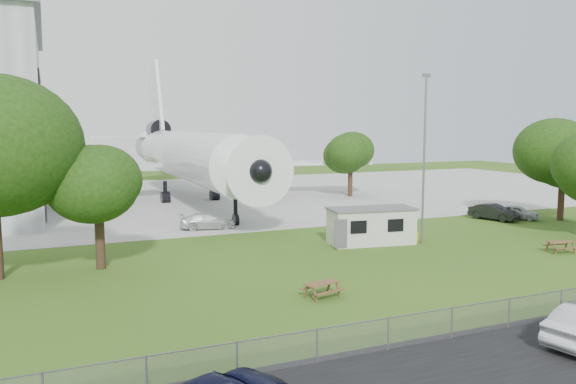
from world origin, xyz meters
name	(u,v)px	position (x,y,z in m)	size (l,w,h in m)	color
ground	(369,276)	(0.00, 0.00, 0.00)	(160.00, 160.00, 0.00)	#476D1E
asphalt_strip	(560,364)	(0.00, -13.00, 0.01)	(120.00, 8.00, 0.02)	black
concrete_apron	(201,197)	(0.00, 38.00, 0.01)	(120.00, 46.00, 0.03)	#B7B7B2
airliner	(188,154)	(-2.00, 35.86, 5.27)	(46.36, 47.73, 17.69)	white
site_cabin	(371,226)	(4.71, 7.49, 1.31)	(6.91, 3.54, 2.62)	beige
picnic_west	(322,297)	(-4.31, -2.57, 0.00)	(1.80, 1.50, 0.76)	brown
picnic_east	(560,252)	(14.90, -0.02, 0.00)	(1.80, 1.50, 0.76)	brown
fence	(490,332)	(0.00, -9.50, 0.00)	(58.00, 0.04, 1.30)	gray
lamp_mast	(424,161)	(8.20, 6.20, 6.00)	(0.16, 0.16, 12.00)	slate
tree_west_small	(98,182)	(-13.93, 7.68, 5.20)	(5.79, 5.79, 8.12)	#382619
tree_east_back	(564,155)	(25.67, 9.37, 5.88)	(8.32, 8.32, 10.05)	#382619
tree_far_apron	(351,154)	(16.66, 31.71, 5.07)	(5.36, 5.36, 7.77)	#382619
car_ne_hatch	(517,212)	(22.50, 11.32, 0.64)	(1.50, 3.74, 1.27)	#B0B3B7
car_ne_sedan	(493,212)	(20.25, 11.89, 0.72)	(1.52, 4.36, 1.44)	black
car_apron_van	(208,221)	(-4.69, 17.68, 0.65)	(1.83, 4.50, 1.31)	white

